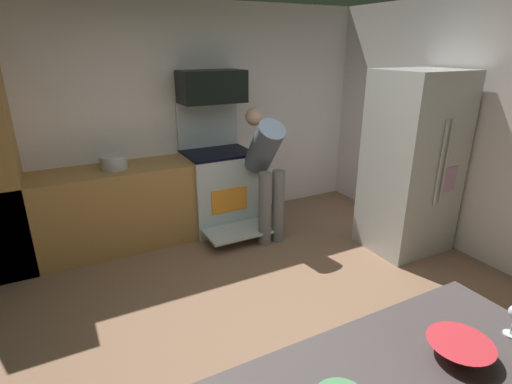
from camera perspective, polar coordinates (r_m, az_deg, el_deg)
The scene contains 10 objects.
ground_plane at distance 3.35m, azimuth 1.69°, elevation -19.06°, with size 5.20×4.80×0.02m, color #86624A.
wall_back at distance 4.84m, azimuth -12.05°, elevation 10.17°, with size 5.20×0.12×2.60m, color silver.
wall_right at distance 4.51m, azimuth 31.53°, elevation 6.92°, with size 0.12×4.80×2.60m, color silver.
lower_cabinet_run at distance 4.56m, azimuth -20.86°, elevation -2.50°, with size 2.40×0.60×0.90m, color #A57740.
oven_range at distance 4.82m, azimuth -5.42°, elevation 0.72°, with size 0.76×1.05×1.50m.
microwave at distance 4.65m, azimuth -6.38°, elevation 14.83°, with size 0.74×0.38×0.36m, color black.
refrigerator at distance 4.49m, azimuth 21.50°, elevation 3.83°, with size 0.83×0.73×1.90m.
person_cook at distance 4.38m, azimuth 1.42°, elevation 3.79°, with size 0.31×0.63×1.47m.
mixing_bowl_large at distance 1.96m, azimuth 27.17°, elevation -19.45°, with size 0.27×0.27×0.07m, color red.
stock_pot at distance 4.42m, azimuth -19.79°, elevation 4.06°, with size 0.28×0.28×0.14m, color #B2B4B7.
Camera 1 is at (-1.29, -2.25, 2.12)m, focal length 27.83 mm.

